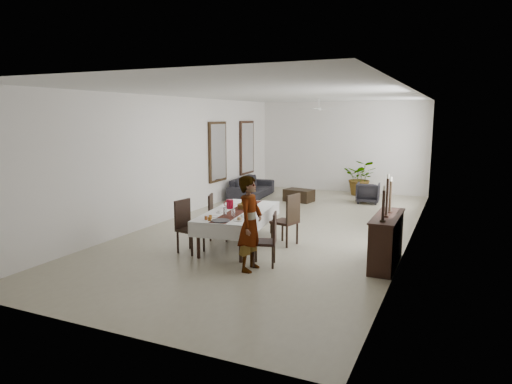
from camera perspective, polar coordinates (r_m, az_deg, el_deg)
name	(u,v)px	position (r m, az deg, el deg)	size (l,w,h in m)	color
floor	(281,227)	(11.21, 3.11, -4.44)	(6.00, 12.00, 0.00)	#B3AC8E
ceiling	(282,94)	(10.89, 3.26, 12.13)	(6.00, 12.00, 0.02)	white
wall_back	(342,147)	(16.65, 10.68, 5.55)	(6.00, 0.02, 3.20)	white
wall_front	(102,208)	(5.81, -18.69, -1.89)	(6.00, 0.02, 3.20)	white
wall_left	(176,158)	(12.33, -9.97, 4.25)	(0.02, 12.00, 3.20)	white
wall_right	(413,168)	(10.25, 19.04, 2.83)	(0.02, 12.00, 3.20)	white
dining_table_top	(238,212)	(9.57, -2.22, -2.54)	(0.97, 2.33, 0.05)	black
table_leg_fl	(198,241)	(8.81, -7.22, -6.10)	(0.07, 0.07, 0.68)	black
table_leg_fr	(241,245)	(8.51, -1.92, -6.60)	(0.07, 0.07, 0.68)	black
table_leg_bl	(237,217)	(10.80, -2.42, -3.12)	(0.07, 0.07, 0.68)	black
table_leg_br	(272,219)	(10.56, 1.96, -3.41)	(0.07, 0.07, 0.68)	black
tablecloth_top	(238,211)	(9.56, -2.22, -2.37)	(1.14, 2.50, 0.01)	white
tablecloth_drape_left	(213,216)	(9.79, -5.36, -2.97)	(0.01, 2.50, 0.29)	white
tablecloth_drape_right	(264,219)	(9.43, 1.05, -3.41)	(0.01, 2.50, 0.29)	silver
tablecloth_drape_near	(216,232)	(8.46, -4.99, -4.95)	(1.14, 0.01, 0.29)	silver
tablecloth_drape_far	(256,206)	(10.75, -0.04, -1.80)	(1.14, 0.01, 0.29)	silver
table_runner	(238,210)	(9.56, -2.22, -2.32)	(0.34, 2.43, 0.00)	#542218
red_pitcher	(230,204)	(9.76, -3.29, -1.52)	(0.15, 0.15, 0.19)	maroon
pitcher_handle	(226,204)	(9.78, -3.74, -1.49)	(0.12, 0.12, 0.02)	maroon
wine_glass_near	(233,213)	(8.92, -2.84, -2.65)	(0.07, 0.07, 0.16)	white
wine_glass_mid	(225,211)	(9.09, -3.90, -2.44)	(0.07, 0.07, 0.16)	silver
teacup_right	(243,216)	(8.92, -1.68, -3.00)	(0.09, 0.09, 0.06)	white
saucer_right	(243,217)	(8.93, -1.68, -3.14)	(0.15, 0.15, 0.01)	white
teacup_left	(219,212)	(9.34, -4.59, -2.45)	(0.09, 0.09, 0.06)	white
saucer_left	(219,213)	(9.35, -4.59, -2.59)	(0.15, 0.15, 0.01)	white
plate_near_right	(239,220)	(8.65, -2.11, -3.55)	(0.23, 0.23, 0.01)	silver
bread_near_right	(239,219)	(8.64, -2.11, -3.37)	(0.09, 0.09, 0.09)	tan
plate_near_left	(212,217)	(9.00, -5.50, -3.08)	(0.23, 0.23, 0.01)	white
plate_far_left	(233,205)	(10.15, -2.89, -1.60)	(0.23, 0.23, 0.01)	white
serving_tray	(221,221)	(8.63, -4.44, -3.59)	(0.35, 0.35, 0.02)	#39393E
jam_jar_a	(210,219)	(8.67, -5.83, -3.36)	(0.06, 0.06, 0.07)	#975416
jam_jar_b	(206,218)	(8.76, -6.27, -3.24)	(0.06, 0.06, 0.07)	brown
jam_jar_c	(210,217)	(8.83, -5.73, -3.13)	(0.06, 0.06, 0.07)	#965915
fruit_basket	(244,206)	(9.76, -1.48, -1.79)	(0.29, 0.29, 0.10)	brown
fruit_red	(246,203)	(9.76, -1.29, -1.36)	(0.09, 0.09, 0.09)	#A02210
fruit_green	(243,203)	(9.79, -1.65, -1.33)	(0.08, 0.08, 0.08)	#507B25
fruit_yellow	(243,203)	(9.70, -1.58, -1.43)	(0.08, 0.08, 0.08)	gold
chair_right_near_seat	(264,242)	(8.31, 1.03, -6.30)	(0.42, 0.42, 0.05)	black
chair_right_near_leg_fl	(273,258)	(8.20, 2.10, -8.20)	(0.04, 0.04, 0.41)	black
chair_right_near_leg_fr	(274,252)	(8.52, 2.30, -7.51)	(0.04, 0.04, 0.41)	black
chair_right_near_leg_bl	(254,257)	(8.24, -0.28, -8.12)	(0.04, 0.04, 0.41)	black
chair_right_near_leg_br	(256,251)	(8.56, 0.01, -7.43)	(0.04, 0.04, 0.41)	black
chair_right_near_back	(275,227)	(8.22, 2.35, -4.44)	(0.42, 0.04, 0.53)	black
chair_right_far_seat	(285,222)	(9.66, 3.61, -3.75)	(0.47, 0.47, 0.05)	black
chair_right_far_leg_fl	(287,237)	(9.46, 3.87, -5.64)	(0.05, 0.05, 0.46)	black
chair_right_far_leg_fr	(297,233)	(9.77, 5.16, -5.17)	(0.05, 0.05, 0.46)	black
chair_right_far_leg_bl	(272,234)	(9.68, 2.01, -5.28)	(0.05, 0.05, 0.46)	black
chair_right_far_leg_br	(282,231)	(9.98, 3.33, -4.84)	(0.05, 0.05, 0.46)	black
chair_right_far_back	(293,208)	(9.47, 4.68, -2.06)	(0.47, 0.04, 0.59)	black
chair_left_near_seat	(191,230)	(9.17, -8.18, -4.68)	(0.45, 0.45, 0.05)	black
chair_left_near_leg_fl	(190,238)	(9.49, -8.26, -5.74)	(0.04, 0.04, 0.44)	black
chair_left_near_leg_fr	(178,242)	(9.22, -9.75, -6.22)	(0.04, 0.04, 0.44)	black
chair_left_near_leg_bl	(204,241)	(9.26, -6.54, -6.09)	(0.04, 0.04, 0.44)	black
chair_left_near_leg_br	(192,245)	(8.99, -8.01, -6.59)	(0.04, 0.04, 0.44)	black
chair_left_near_back	(183,213)	(9.24, -9.17, -2.67)	(0.45, 0.04, 0.57)	black
chair_left_far_seat	(220,220)	(10.07, -4.58, -3.46)	(0.42, 0.42, 0.05)	black
chair_left_far_leg_fl	(213,228)	(10.32, -5.36, -4.49)	(0.04, 0.04, 0.42)	black
chair_left_far_leg_fr	(210,232)	(9.99, -5.71, -4.97)	(0.04, 0.04, 0.42)	black
chair_left_far_leg_bl	(229,228)	(10.27, -3.45, -4.55)	(0.04, 0.04, 0.42)	black
chair_left_far_leg_br	(226,232)	(9.93, -3.73, -5.03)	(0.04, 0.04, 0.42)	black
chair_left_far_back	(211,207)	(10.04, -5.69, -1.83)	(0.42, 0.04, 0.54)	black
woman	(250,224)	(7.98, -0.73, -3.98)	(0.61, 0.40, 1.68)	#94989C
sideboard_body	(386,241)	(8.64, 15.97, -5.94)	(0.40, 1.51, 0.91)	black
sideboard_top	(388,216)	(8.53, 16.12, -2.91)	(0.44, 1.57, 0.03)	black
candlestick_near_base	(383,221)	(7.99, 15.55, -3.49)	(0.10, 0.10, 0.03)	black
candlestick_near_shaft	(383,205)	(7.93, 15.63, -1.61)	(0.05, 0.05, 0.50)	black
candlestick_near_candle	(384,188)	(7.88, 15.73, 0.47)	(0.04, 0.04, 0.08)	beige
candlestick_mid_base	(386,216)	(8.38, 15.98, -2.91)	(0.10, 0.10, 0.03)	black
candlestick_mid_shaft	(387,197)	(8.31, 16.08, -0.61)	(0.05, 0.05, 0.65)	black
candlestick_mid_candle	(388,176)	(8.26, 16.20, 1.90)	(0.04, 0.04, 0.08)	white
candlestick_far_base	(390,212)	(8.77, 16.37, -2.39)	(0.10, 0.10, 0.03)	black
candlestick_far_shaft	(390,196)	(8.71, 16.45, -0.51)	(0.05, 0.05, 0.55)	black
candlestick_far_candle	(391,179)	(8.67, 16.55, 1.55)	(0.04, 0.04, 0.08)	white
sofa	(252,187)	(15.26, -0.55, 0.58)	(2.28, 0.89, 0.67)	#27252A
armchair	(368,193)	(14.67, 13.82, -0.11)	(0.68, 0.70, 0.64)	#242226
coffee_table	(299,195)	(14.61, 5.39, -0.42)	(0.87, 0.58, 0.39)	black
potted_plant	(361,178)	(16.06, 12.97, 1.77)	(1.10, 0.95, 1.22)	#385B24
mirror_frame_near	(218,152)	(14.18, -4.82, 5.02)	(0.06, 1.05, 1.85)	black
mirror_glass_near	(219,152)	(14.16, -4.70, 5.02)	(0.01, 0.90, 1.70)	silver
mirror_frame_far	(247,148)	(16.04, -1.16, 5.57)	(0.06, 1.05, 1.85)	black
mirror_glass_far	(248,148)	(16.03, -1.05, 5.56)	(0.01, 0.90, 1.70)	white
fan_rod	(319,102)	(13.73, 7.85, 11.09)	(0.04, 0.04, 0.20)	white
fan_hub	(319,109)	(13.72, 7.83, 10.25)	(0.16, 0.16, 0.08)	white
fan_blade_n	(322,109)	(14.06, 8.24, 10.22)	(0.10, 0.55, 0.01)	white
fan_blade_s	(315,109)	(13.39, 7.40, 10.28)	(0.10, 0.55, 0.01)	silver
fan_blade_e	(330,109)	(13.63, 9.26, 10.22)	(0.55, 0.10, 0.01)	white
fan_blade_w	(307,109)	(13.83, 6.42, 10.28)	(0.55, 0.10, 0.01)	silver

